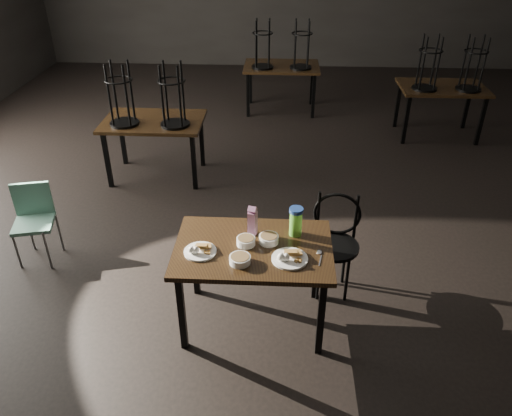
# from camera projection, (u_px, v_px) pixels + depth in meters

# --- Properties ---
(main_table) EXTENTS (1.20, 0.80, 0.75)m
(main_table) POSITION_uv_depth(u_px,v_px,m) (253.00, 255.00, 3.82)
(main_table) COLOR black
(main_table) RESTS_ON ground
(plate_left) EXTENTS (0.24, 0.24, 0.08)m
(plate_left) POSITION_uv_depth(u_px,v_px,m) (200.00, 250.00, 3.71)
(plate_left) COLOR white
(plate_left) RESTS_ON main_table
(plate_right) EXTENTS (0.27, 0.27, 0.09)m
(plate_right) POSITION_uv_depth(u_px,v_px,m) (289.00, 257.00, 3.63)
(plate_right) COLOR white
(plate_right) RESTS_ON main_table
(bowl_near) EXTENTS (0.14, 0.14, 0.06)m
(bowl_near) POSITION_uv_depth(u_px,v_px,m) (246.00, 241.00, 3.79)
(bowl_near) COLOR white
(bowl_near) RESTS_ON main_table
(bowl_far) EXTENTS (0.15, 0.15, 0.06)m
(bowl_far) POSITION_uv_depth(u_px,v_px,m) (269.00, 239.00, 3.81)
(bowl_far) COLOR white
(bowl_far) RESTS_ON main_table
(bowl_big) EXTENTS (0.16, 0.16, 0.05)m
(bowl_big) POSITION_uv_depth(u_px,v_px,m) (240.00, 259.00, 3.60)
(bowl_big) COLOR white
(bowl_big) RESTS_ON main_table
(juice_carton) EXTENTS (0.08, 0.08, 0.25)m
(juice_carton) POSITION_uv_depth(u_px,v_px,m) (252.00, 221.00, 3.87)
(juice_carton) COLOR #871861
(juice_carton) RESTS_ON main_table
(water_bottle) EXTENTS (0.12, 0.12, 0.24)m
(water_bottle) POSITION_uv_depth(u_px,v_px,m) (296.00, 221.00, 3.85)
(water_bottle) COLOR #71DA40
(water_bottle) RESTS_ON main_table
(spoon) EXTENTS (0.05, 0.20, 0.01)m
(spoon) POSITION_uv_depth(u_px,v_px,m) (320.00, 253.00, 3.70)
(spoon) COLOR silver
(spoon) RESTS_ON main_table
(bentwood_chair) EXTENTS (0.44, 0.44, 0.90)m
(bentwood_chair) POSITION_uv_depth(u_px,v_px,m) (335.00, 237.00, 4.27)
(bentwood_chair) COLOR black
(bentwood_chair) RESTS_ON ground
(school_chair) EXTENTS (0.42, 0.42, 0.76)m
(school_chair) POSITION_uv_depth(u_px,v_px,m) (34.00, 216.00, 4.70)
(school_chair) COLOR #67A08A
(school_chair) RESTS_ON ground
(bg_table_left) EXTENTS (1.20, 0.80, 1.48)m
(bg_table_left) POSITION_uv_depth(u_px,v_px,m) (152.00, 121.00, 5.95)
(bg_table_left) COLOR black
(bg_table_left) RESTS_ON ground
(bg_table_right) EXTENTS (1.20, 0.80, 1.48)m
(bg_table_right) POSITION_uv_depth(u_px,v_px,m) (444.00, 87.00, 7.05)
(bg_table_right) COLOR black
(bg_table_right) RESTS_ON ground
(bg_table_far) EXTENTS (1.20, 0.80, 1.48)m
(bg_table_far) POSITION_uv_depth(u_px,v_px,m) (282.00, 66.00, 7.95)
(bg_table_far) COLOR black
(bg_table_far) RESTS_ON ground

